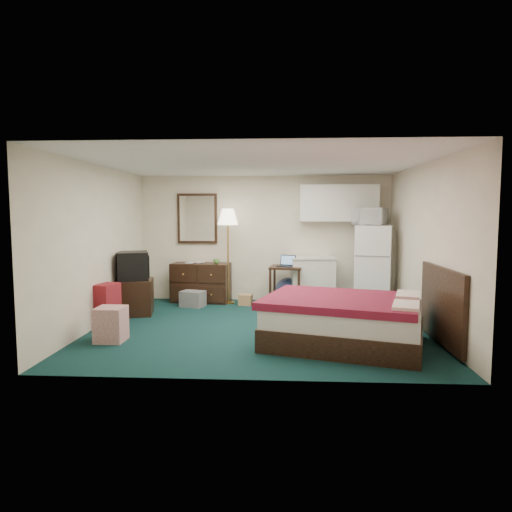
# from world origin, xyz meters

# --- Properties ---
(floor) EXTENTS (5.00, 4.50, 0.01)m
(floor) POSITION_xyz_m (0.00, 0.00, 0.00)
(floor) COLOR black
(floor) RESTS_ON ground
(ceiling) EXTENTS (5.00, 4.50, 0.01)m
(ceiling) POSITION_xyz_m (0.00, 0.00, 2.50)
(ceiling) COLOR beige
(ceiling) RESTS_ON walls
(walls) EXTENTS (5.01, 4.51, 2.50)m
(walls) POSITION_xyz_m (0.00, 0.00, 1.25)
(walls) COLOR beige
(walls) RESTS_ON floor
(mirror) EXTENTS (0.80, 0.06, 1.00)m
(mirror) POSITION_xyz_m (-1.35, 2.22, 1.65)
(mirror) COLOR white
(mirror) RESTS_ON walls
(upper_cabinets) EXTENTS (1.50, 0.35, 0.70)m
(upper_cabinets) POSITION_xyz_m (1.45, 2.08, 1.95)
(upper_cabinets) COLOR white
(upper_cabinets) RESTS_ON walls
(headboard) EXTENTS (0.06, 1.56, 1.00)m
(headboard) POSITION_xyz_m (2.46, -0.88, 0.55)
(headboard) COLOR black
(headboard) RESTS_ON walls
(dresser) EXTENTS (1.18, 0.64, 0.77)m
(dresser) POSITION_xyz_m (-1.25, 1.98, 0.39)
(dresser) COLOR black
(dresser) RESTS_ON floor
(floor_lamp) EXTENTS (0.48, 0.48, 1.84)m
(floor_lamp) POSITION_xyz_m (-0.69, 1.86, 0.92)
(floor_lamp) COLOR gold
(floor_lamp) RESTS_ON floor
(desk) EXTENTS (0.67, 0.67, 0.75)m
(desk) POSITION_xyz_m (0.44, 1.73, 0.38)
(desk) COLOR black
(desk) RESTS_ON floor
(exercise_ball) EXTENTS (0.57, 0.57, 0.50)m
(exercise_ball) POSITION_xyz_m (0.48, 1.96, 0.25)
(exercise_ball) COLOR navy
(exercise_ball) RESTS_ON floor
(kitchen_counter) EXTENTS (0.86, 0.68, 0.89)m
(kitchen_counter) POSITION_xyz_m (0.94, 1.91, 0.44)
(kitchen_counter) COLOR white
(kitchen_counter) RESTS_ON floor
(fridge) EXTENTS (0.78, 0.78, 1.54)m
(fridge) POSITION_xyz_m (2.05, 1.59, 0.77)
(fridge) COLOR white
(fridge) RESTS_ON floor
(bed) EXTENTS (2.34, 2.05, 0.63)m
(bed) POSITION_xyz_m (1.19, -0.88, 0.32)
(bed) COLOR #5C0A16
(bed) RESTS_ON floor
(tv_stand) EXTENTS (0.72, 0.76, 0.60)m
(tv_stand) POSITION_xyz_m (-2.21, 0.81, 0.30)
(tv_stand) COLOR black
(tv_stand) RESTS_ON floor
(suitcase) EXTENTS (0.34, 0.46, 0.67)m
(suitcase) POSITION_xyz_m (-2.35, -0.07, 0.33)
(suitcase) COLOR #6A040D
(suitcase) RESTS_ON floor
(retail_box) EXTENTS (0.38, 0.38, 0.47)m
(retail_box) POSITION_xyz_m (-1.98, -0.89, 0.24)
(retail_box) COLOR silver
(retail_box) RESTS_ON floor
(file_bin) EXTENTS (0.50, 0.43, 0.30)m
(file_bin) POSITION_xyz_m (-1.32, 1.49, 0.15)
(file_bin) COLOR gray
(file_bin) RESTS_ON floor
(cardboard_box_a) EXTENTS (0.28, 0.25, 0.21)m
(cardboard_box_a) POSITION_xyz_m (-0.34, 1.69, 0.10)
(cardboard_box_a) COLOR #9E6B42
(cardboard_box_a) RESTS_ON floor
(cardboard_box_b) EXTENTS (0.25, 0.28, 0.25)m
(cardboard_box_b) POSITION_xyz_m (0.56, 1.44, 0.12)
(cardboard_box_b) COLOR #9E6B42
(cardboard_box_b) RESTS_ON floor
(laptop) EXTENTS (0.37, 0.34, 0.21)m
(laptop) POSITION_xyz_m (0.43, 1.67, 0.85)
(laptop) COLOR black
(laptop) RESTS_ON desk
(crt_tv) EXTENTS (0.68, 0.71, 0.49)m
(crt_tv) POSITION_xyz_m (-2.23, 0.83, 0.85)
(crt_tv) COLOR black
(crt_tv) RESTS_ON tv_stand
(microwave) EXTENTS (0.66, 0.56, 0.39)m
(microwave) POSITION_xyz_m (1.97, 1.63, 1.73)
(microwave) COLOR white
(microwave) RESTS_ON fridge
(book_a) EXTENTS (0.17, 0.05, 0.23)m
(book_a) POSITION_xyz_m (-1.52, 1.99, 0.89)
(book_a) COLOR #9E6B42
(book_a) RESTS_ON dresser
(book_b) EXTENTS (0.17, 0.06, 0.23)m
(book_b) POSITION_xyz_m (-1.36, 2.05, 0.88)
(book_b) COLOR #9E6B42
(book_b) RESTS_ON dresser
(mug) EXTENTS (0.13, 0.10, 0.12)m
(mug) POSITION_xyz_m (-0.92, 1.86, 0.83)
(mug) COLOR #52903D
(mug) RESTS_ON dresser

